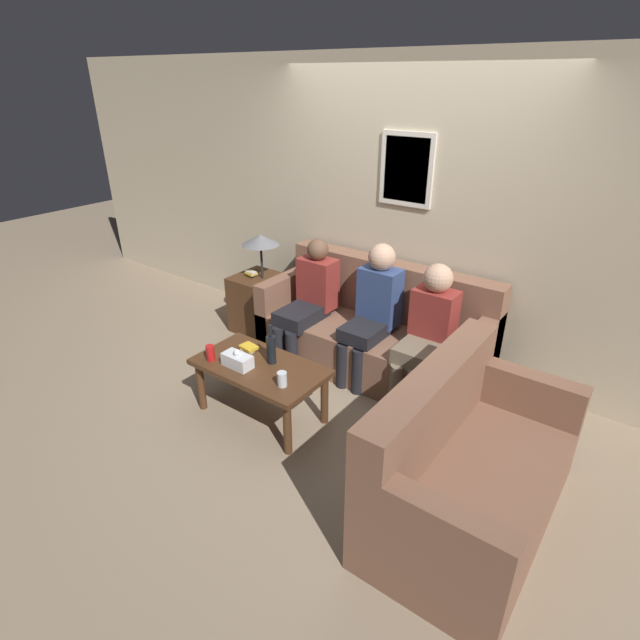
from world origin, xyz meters
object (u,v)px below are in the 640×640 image
object	(u,v)px
drinking_glass	(282,379)
person_middle	(373,308)
coffee_table	(260,373)
person_left	(309,298)
person_right	(427,329)
couch_side	(465,471)
teddy_bear	(392,446)
couch_main	(374,334)
wine_bottle	(271,349)

from	to	relation	value
drinking_glass	person_middle	world-z (taller)	person_middle
coffee_table	person_left	size ratio (longest dim) A/B	0.91
person_right	coffee_table	bearing A→B (deg)	-131.48
couch_side	person_left	distance (m)	2.16
couch_side	teddy_bear	world-z (taller)	couch_side
couch_main	teddy_bear	distance (m)	1.29
coffee_table	wine_bottle	bearing A→B (deg)	59.20
couch_main	person_middle	distance (m)	0.35
person_right	person_left	bearing A→B (deg)	-178.96
wine_bottle	drinking_glass	size ratio (longest dim) A/B	2.94
couch_side	teddy_bear	xyz separation A→B (m)	(-0.56, 0.15, -0.19)
couch_side	drinking_glass	bearing A→B (deg)	94.65
person_left	couch_main	bearing A→B (deg)	18.46
couch_main	teddy_bear	xyz separation A→B (m)	(0.76, -1.02, -0.19)
drinking_glass	couch_main	bearing A→B (deg)	90.47
couch_main	teddy_bear	world-z (taller)	couch_main
wine_bottle	teddy_bear	distance (m)	1.12
coffee_table	person_right	world-z (taller)	person_right
couch_side	person_left	world-z (taller)	person_left
drinking_glass	person_right	world-z (taller)	person_right
wine_bottle	person_left	size ratio (longest dim) A/B	0.29
wine_bottle	person_left	distance (m)	0.95
wine_bottle	person_middle	xyz separation A→B (m)	(0.30, 0.95, 0.06)
couch_side	person_right	bearing A→B (deg)	36.99
person_left	teddy_bear	world-z (taller)	person_left
person_middle	wine_bottle	bearing A→B (deg)	-107.67
wine_bottle	couch_side	bearing A→B (deg)	-3.17
couch_side	wine_bottle	world-z (taller)	couch_side
person_middle	teddy_bear	size ratio (longest dim) A/B	3.99
coffee_table	person_right	bearing A→B (deg)	48.52
couch_side	teddy_bear	size ratio (longest dim) A/B	5.09
drinking_glass	couch_side	bearing A→B (deg)	4.65
couch_main	person_middle	bearing A→B (deg)	-71.08
person_middle	person_right	world-z (taller)	person_middle
coffee_table	drinking_glass	distance (m)	0.36
couch_main	teddy_bear	bearing A→B (deg)	-53.28
couch_main	drinking_glass	world-z (taller)	couch_main
coffee_table	person_left	distance (m)	1.03
couch_main	person_right	distance (m)	0.67
couch_main	person_left	size ratio (longest dim) A/B	1.84
coffee_table	drinking_glass	world-z (taller)	drinking_glass
person_left	person_middle	distance (m)	0.64
person_right	teddy_bear	xyz separation A→B (m)	(0.19, -0.85, -0.49)
coffee_table	teddy_bear	size ratio (longest dim) A/B	3.42
drinking_glass	teddy_bear	xyz separation A→B (m)	(0.75, 0.26, -0.38)
person_middle	person_right	bearing A→B (deg)	-4.71
couch_main	couch_side	bearing A→B (deg)	-41.61
drinking_glass	person_middle	xyz separation A→B (m)	(0.04, 1.15, 0.13)
teddy_bear	couch_side	bearing A→B (deg)	-15.02
couch_main	person_right	bearing A→B (deg)	-17.16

